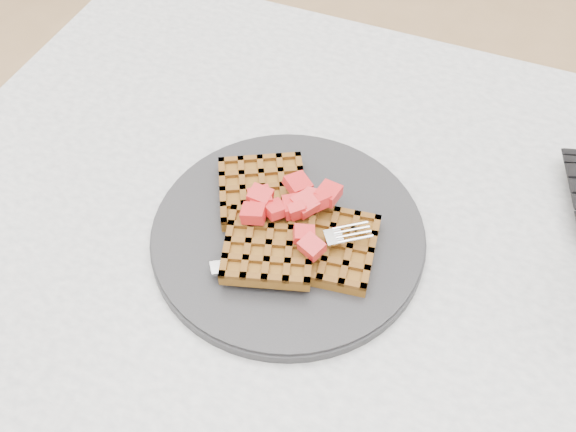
{
  "coord_description": "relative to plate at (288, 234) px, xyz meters",
  "views": [
    {
      "loc": [
        0.02,
        -0.41,
        1.32
      ],
      "look_at": [
        -0.14,
        -0.01,
        0.79
      ],
      "focal_mm": 40.0,
      "sensor_mm": 36.0,
      "label": 1
    }
  ],
  "objects": [
    {
      "name": "table",
      "position": [
        0.14,
        0.01,
        -0.12
      ],
      "size": [
        1.2,
        0.8,
        0.75
      ],
      "color": "silver",
      "rests_on": "ground"
    },
    {
      "name": "strawberry_pile",
      "position": [
        0.0,
        0.0,
        0.05
      ],
      "size": [
        0.15,
        0.15,
        0.02
      ],
      "primitive_type": null,
      "color": "#A70A0F",
      "rests_on": "waffles"
    },
    {
      "name": "fork",
      "position": [
        0.03,
        -0.03,
        0.02
      ],
      "size": [
        0.16,
        0.12,
        0.02
      ],
      "primitive_type": null,
      "rotation": [
        0.0,
        0.0,
        -0.95
      ],
      "color": "silver",
      "rests_on": "plate"
    },
    {
      "name": "plate",
      "position": [
        0.0,
        0.0,
        0.0
      ],
      "size": [
        0.3,
        0.3,
        0.02
      ],
      "primitive_type": "cylinder",
      "color": "black",
      "rests_on": "table"
    },
    {
      "name": "waffles",
      "position": [
        0.0,
        -0.0,
        0.02
      ],
      "size": [
        0.21,
        0.2,
        0.03
      ],
      "color": "brown",
      "rests_on": "plate"
    }
  ]
}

